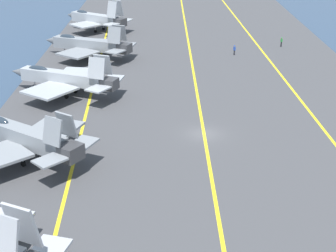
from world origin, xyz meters
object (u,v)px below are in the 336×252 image
at_px(parked_jet_third, 25,137).
at_px(parked_jet_fifth, 88,44).
at_px(parked_jet_sixth, 96,19).
at_px(crew_green_vest, 281,42).
at_px(crew_blue_vest, 234,50).
at_px(parked_jet_fourth, 64,78).

distance_m(parked_jet_third, parked_jet_fifth, 38.36).
xyz_separation_m(parked_jet_third, parked_jet_fifth, (38.34, -1.25, -0.26)).
height_order(parked_jet_fifth, parked_jet_sixth, parked_jet_sixth).
xyz_separation_m(parked_jet_sixth, crew_green_vest, (-12.87, -35.83, -1.59)).
height_order(crew_blue_vest, crew_green_vest, crew_green_vest).
bearing_deg(crew_blue_vest, parked_jet_sixth, 55.15).
bearing_deg(crew_green_vest, parked_jet_fourth, 126.18).
bearing_deg(parked_jet_third, parked_jet_fourth, -1.64).
bearing_deg(parked_jet_third, crew_blue_vest, -33.65).
xyz_separation_m(parked_jet_fourth, parked_jet_sixth, (38.77, 0.42, 0.11)).
relative_size(parked_jet_third, parked_jet_fifth, 0.90).
bearing_deg(crew_green_vest, parked_jet_third, 141.64).
relative_size(parked_jet_third, crew_blue_vest, 8.44).
distance_m(parked_jet_sixth, crew_blue_vest, 32.24).
bearing_deg(parked_jet_sixth, crew_blue_vest, -124.85).
height_order(parked_jet_fifth, crew_blue_vest, parked_jet_fifth).
bearing_deg(crew_blue_vest, parked_jet_fourth, 128.06).
distance_m(parked_jet_fourth, crew_blue_vest, 33.07).
xyz_separation_m(crew_blue_vest, crew_green_vest, (5.53, -9.40, 0.01)).
relative_size(parked_jet_sixth, crew_green_vest, 8.35).
relative_size(parked_jet_third, crew_green_vest, 8.36).
bearing_deg(crew_blue_vest, parked_jet_third, 146.35).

